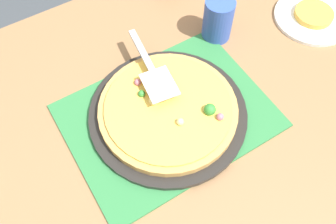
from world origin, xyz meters
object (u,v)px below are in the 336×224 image
pizza_server (152,70)px  pizza_pan (168,114)px  pizza (168,109)px  served_slice_right (314,14)px  plate_far_right (312,17)px  cup_near (218,19)px

pizza_server → pizza_pan: bearing=-98.0°
pizza → pizza_server: bearing=82.3°
pizza → served_slice_right: size_ratio=3.00×
plate_far_right → pizza_server: 0.52m
plate_far_right → served_slice_right: served_slice_right is taller
pizza_server → cup_near: bearing=13.9°
pizza_pan → plate_far_right: bearing=6.6°
served_slice_right → cup_near: cup_near is taller
pizza_pan → cup_near: bearing=31.7°
pizza → pizza_pan: bearing=166.5°
pizza → pizza_server: (0.01, 0.10, 0.04)m
plate_far_right → cup_near: size_ratio=1.83×
plate_far_right → served_slice_right: bearing=90.0°
pizza_pan → pizza: pizza is taller
pizza → cup_near: 0.30m
served_slice_right → cup_near: bearing=161.1°
pizza → cup_near: cup_near is taller
pizza_pan → pizza: 0.02m
pizza → served_slice_right: (0.53, 0.06, -0.02)m
cup_near → plate_far_right: bearing=-18.9°
plate_far_right → pizza_server: pizza_server is taller
pizza_pan → pizza: (0.00, -0.00, 0.02)m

